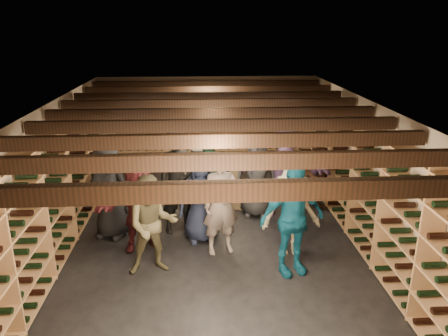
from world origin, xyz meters
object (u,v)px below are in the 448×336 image
crate_stack_left (232,171)px  person_9 (201,174)px  crate_stack_right (240,199)px  person_3 (291,212)px  person_0 (109,191)px  person_11 (285,171)px  person_5 (140,204)px  person_6 (201,198)px  crate_loose (224,202)px  person_1 (178,182)px  person_2 (152,225)px  person_4 (292,219)px  person_7 (221,204)px  person_8 (319,172)px  person_10 (208,184)px  person_12 (257,175)px

crate_stack_left → person_9: person_9 is taller
crate_stack_right → person_3: bearing=-71.7°
person_0 → person_11: size_ratio=0.93×
person_5 → person_6: 1.04m
crate_loose → person_3: person_3 is taller
person_0 → person_3: 3.20m
person_1 → person_2: person_1 is taller
person_5 → person_11: (2.67, 1.16, 0.13)m
person_1 → person_4: (1.77, -1.52, -0.06)m
person_9 → person_11: 1.71m
person_0 → person_4: person_4 is taller
crate_stack_right → person_11: bearing=-29.6°
crate_stack_right → person_4: 2.69m
crate_stack_right → person_3: person_3 is taller
crate_loose → person_7: (-0.16, -1.93, 0.78)m
person_6 → person_8: (2.40, 1.20, 0.01)m
crate_stack_left → person_0: size_ratio=0.39×
person_3 → person_4: size_ratio=0.84×
person_5 → person_9: person_5 is taller
crate_stack_right → person_11: (0.83, -0.47, 0.76)m
crate_stack_right → person_10: bearing=-128.1°
crate_loose → person_5: bearing=-131.3°
person_0 → person_1: person_1 is taller
person_11 → person_10: bearing=-155.8°
crate_stack_left → person_2: size_ratio=0.43×
person_0 → person_3: (3.09, -0.82, -0.12)m
crate_stack_left → person_0: person_0 is taller
person_4 → person_11: 2.09m
crate_stack_right → person_2: (-1.56, -2.40, 0.62)m
crate_stack_right → person_12: 0.83m
person_3 → person_4: 0.60m
person_3 → person_2: bearing=-171.3°
person_8 → person_10: 2.36m
person_7 → person_9: person_7 is taller
person_11 → person_12: bearing=-178.5°
person_5 → person_12: size_ratio=0.96×
person_2 → person_5: size_ratio=0.98×
person_0 → crate_loose: bearing=52.3°
person_2 → person_6: size_ratio=0.98×
person_7 → person_9: (-0.32, 1.84, -0.11)m
crate_loose → person_10: person_10 is taller
crate_stack_right → person_4: bearing=-78.1°
person_6 → person_7: size_ratio=0.93×
person_6 → person_12: (1.10, 1.01, 0.03)m
person_6 → person_12: person_12 is taller
crate_stack_right → person_9: (-0.81, 0.00, 0.59)m
crate_stack_right → person_10: person_10 is taller
person_7 → person_11: person_11 is taller
crate_stack_right → person_0: (-2.44, -1.15, 0.70)m
crate_loose → crate_stack_left: bearing=78.3°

